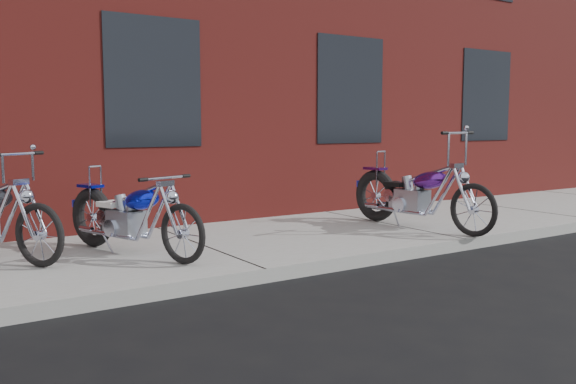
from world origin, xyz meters
TOP-DOWN VIEW (x-y plane):
  - ground at (0.00, 0.00)m, footprint 120.00×120.00m
  - sidewalk at (0.00, 1.50)m, footprint 22.00×3.00m
  - building_brick at (0.00, 8.00)m, footprint 22.00×10.00m
  - chopper_purple at (3.11, 0.98)m, footprint 0.60×2.45m
  - chopper_blue at (-0.90, 1.45)m, footprint 0.89×2.14m

SIDE VIEW (x-z plane):
  - ground at x=0.00m, z-range 0.00..0.00m
  - sidewalk at x=0.00m, z-range 0.00..0.15m
  - chopper_blue at x=-0.90m, z-range 0.07..1.04m
  - chopper_purple at x=3.11m, z-range -0.09..1.28m
  - building_brick at x=0.00m, z-range 0.00..8.00m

